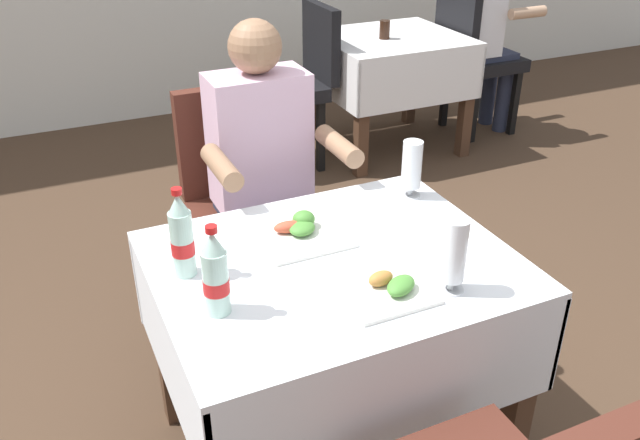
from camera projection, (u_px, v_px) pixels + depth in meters
main_dining_table at (334, 311)px, 2.01m from camera, size 1.01×0.82×0.74m
chair_far_diner_seat at (246, 200)px, 2.65m from camera, size 0.44×0.50×0.97m
seated_diner_far at (266, 172)px, 2.50m from camera, size 0.50×0.46×1.26m
plate_near_camera at (386, 287)px, 1.78m from camera, size 0.23×0.23×0.05m
plate_far_diner at (300, 230)px, 2.04m from camera, size 0.26×0.26×0.06m
beer_glass_left at (412, 169)px, 2.23m from camera, size 0.07×0.07×0.20m
beer_glass_middle at (454, 256)px, 1.74m from camera, size 0.07×0.07×0.21m
cola_bottle_primary at (215, 276)px, 1.66m from camera, size 0.07×0.07×0.25m
cola_bottle_secondary at (182, 238)px, 1.81m from camera, size 0.06×0.06×0.26m
background_dining_table at (390, 66)px, 4.29m from camera, size 0.87×0.79×0.74m
background_chair_left at (297, 77)px, 4.05m from camera, size 0.50×0.44×0.97m
background_chair_right at (473, 54)px, 4.52m from camera, size 0.50×0.44×0.97m
background_patron at (482, 29)px, 4.46m from camera, size 0.46×0.50×1.26m
background_table_tumbler at (385, 30)px, 4.11m from camera, size 0.06×0.06×0.11m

